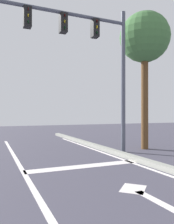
# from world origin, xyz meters

# --- Properties ---
(stop_bar) EXTENTS (3.21, 0.40, 0.01)m
(stop_bar) POSITION_xyz_m (1.74, 9.35, 0.00)
(stop_bar) COLOR silver
(stop_bar) RESTS_ON ground
(lane_arrow_stem) EXTENTS (0.16, 1.40, 0.01)m
(lane_arrow_stem) POSITION_xyz_m (1.90, 6.44, 0.00)
(lane_arrow_stem) COLOR silver
(lane_arrow_stem) RESTS_ON ground
(lane_arrow_head) EXTENTS (0.71, 0.71, 0.01)m
(lane_arrow_head) POSITION_xyz_m (1.90, 7.29, 0.00)
(lane_arrow_head) COLOR silver
(lane_arrow_head) RESTS_ON ground
(traffic_signal_mast) EXTENTS (4.75, 0.34, 5.24)m
(traffic_signal_mast) POSITION_xyz_m (2.56, 10.85, 3.78)
(traffic_signal_mast) COLOR #4F5362
(traffic_signal_mast) RESTS_ON ground
(roadside_tree) EXTENTS (2.03, 2.03, 5.55)m
(roadside_tree) POSITION_xyz_m (5.15, 11.13, 4.44)
(roadside_tree) COLOR brown
(roadside_tree) RESTS_ON ground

